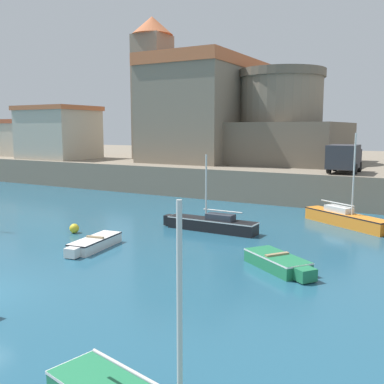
{
  "coord_description": "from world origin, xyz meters",
  "views": [
    {
      "loc": [
        14.84,
        -9.46,
        6.08
      ],
      "look_at": [
        0.78,
        15.45,
        2.0
      ],
      "focal_mm": 42.0,
      "sensor_mm": 36.0,
      "label": 1
    }
  ],
  "objects_px": {
    "sailboat_orange_7": "(347,218)",
    "church": "(207,108)",
    "mooring_buoy": "(74,228)",
    "fortress": "(280,130)",
    "sailboat_black_3": "(211,223)",
    "harbor_shed_near_wharf": "(59,132)",
    "truck_on_quay": "(344,157)",
    "dinghy_white_0": "(94,243)",
    "harbor_shed_mid_row": "(21,137)",
    "dinghy_green_6": "(279,262)"
  },
  "relations": [
    {
      "from": "mooring_buoy",
      "to": "truck_on_quay",
      "type": "xyz_separation_m",
      "value": [
        11.76,
        17.31,
        3.55
      ]
    },
    {
      "from": "harbor_shed_near_wharf",
      "to": "church",
      "type": "bearing_deg",
      "value": 25.77
    },
    {
      "from": "church",
      "to": "harbor_shed_near_wharf",
      "type": "relative_size",
      "value": 2.26
    },
    {
      "from": "mooring_buoy",
      "to": "harbor_shed_mid_row",
      "type": "relative_size",
      "value": 0.08
    },
    {
      "from": "church",
      "to": "harbor_shed_near_wharf",
      "type": "distance_m",
      "value": 17.21
    },
    {
      "from": "fortress",
      "to": "sailboat_orange_7",
      "type": "bearing_deg",
      "value": -58.56
    },
    {
      "from": "mooring_buoy",
      "to": "harbor_shed_mid_row",
      "type": "height_order",
      "value": "harbor_shed_mid_row"
    },
    {
      "from": "mooring_buoy",
      "to": "dinghy_white_0",
      "type": "bearing_deg",
      "value": -31.47
    },
    {
      "from": "mooring_buoy",
      "to": "fortress",
      "type": "xyz_separation_m",
      "value": [
        3.75,
        25.68,
        5.65
      ]
    },
    {
      "from": "dinghy_white_0",
      "to": "mooring_buoy",
      "type": "xyz_separation_m",
      "value": [
        -3.35,
        2.05,
        -0.02
      ]
    },
    {
      "from": "sailboat_black_3",
      "to": "mooring_buoy",
      "type": "height_order",
      "value": "sailboat_black_3"
    },
    {
      "from": "harbor_shed_mid_row",
      "to": "truck_on_quay",
      "type": "relative_size",
      "value": 1.55
    },
    {
      "from": "fortress",
      "to": "truck_on_quay",
      "type": "xyz_separation_m",
      "value": [
        8.01,
        -8.36,
        -2.1
      ]
    },
    {
      "from": "sailboat_orange_7",
      "to": "fortress",
      "type": "bearing_deg",
      "value": 121.44
    },
    {
      "from": "mooring_buoy",
      "to": "church",
      "type": "xyz_separation_m",
      "value": [
        -4.95,
        26.13,
        8.06
      ]
    },
    {
      "from": "sailboat_black_3",
      "to": "mooring_buoy",
      "type": "bearing_deg",
      "value": -146.54
    },
    {
      "from": "dinghy_green_6",
      "to": "truck_on_quay",
      "type": "height_order",
      "value": "truck_on_quay"
    },
    {
      "from": "sailboat_orange_7",
      "to": "church",
      "type": "bearing_deg",
      "value": 138.36
    },
    {
      "from": "dinghy_white_0",
      "to": "harbor_shed_mid_row",
      "type": "relative_size",
      "value": 0.61
    },
    {
      "from": "harbor_shed_near_wharf",
      "to": "dinghy_green_6",
      "type": "bearing_deg",
      "value": -30.6
    },
    {
      "from": "mooring_buoy",
      "to": "sailboat_black_3",
      "type": "bearing_deg",
      "value": 33.46
    },
    {
      "from": "fortress",
      "to": "church",
      "type": "bearing_deg",
      "value": 176.98
    },
    {
      "from": "fortress",
      "to": "harbor_shed_near_wharf",
      "type": "relative_size",
      "value": 1.59
    },
    {
      "from": "dinghy_white_0",
      "to": "harbor_shed_near_wharf",
      "type": "distance_m",
      "value": 31.9
    },
    {
      "from": "mooring_buoy",
      "to": "fortress",
      "type": "distance_m",
      "value": 26.56
    },
    {
      "from": "dinghy_green_6",
      "to": "mooring_buoy",
      "type": "bearing_deg",
      "value": 176.84
    },
    {
      "from": "harbor_shed_near_wharf",
      "to": "truck_on_quay",
      "type": "bearing_deg",
      "value": -2.56
    },
    {
      "from": "fortress",
      "to": "harbor_shed_near_wharf",
      "type": "bearing_deg",
      "value": -163.89
    },
    {
      "from": "harbor_shed_near_wharf",
      "to": "harbor_shed_mid_row",
      "type": "distance_m",
      "value": 8.15
    },
    {
      "from": "dinghy_white_0",
      "to": "dinghy_green_6",
      "type": "xyz_separation_m",
      "value": [
        9.27,
        1.35,
        0.03
      ]
    },
    {
      "from": "dinghy_white_0",
      "to": "truck_on_quay",
      "type": "height_order",
      "value": "truck_on_quay"
    },
    {
      "from": "fortress",
      "to": "harbor_shed_mid_row",
      "type": "relative_size",
      "value": 1.88
    },
    {
      "from": "church",
      "to": "dinghy_green_6",
      "type": "bearing_deg",
      "value": -56.79
    },
    {
      "from": "sailboat_black_3",
      "to": "truck_on_quay",
      "type": "bearing_deg",
      "value": 68.61
    },
    {
      "from": "mooring_buoy",
      "to": "harbor_shed_mid_row",
      "type": "bearing_deg",
      "value": 144.54
    },
    {
      "from": "sailboat_black_3",
      "to": "harbor_shed_near_wharf",
      "type": "height_order",
      "value": "harbor_shed_near_wharf"
    },
    {
      "from": "dinghy_green_6",
      "to": "truck_on_quay",
      "type": "xyz_separation_m",
      "value": [
        -0.86,
        18.01,
        3.5
      ]
    },
    {
      "from": "sailboat_orange_7",
      "to": "harbor_shed_mid_row",
      "type": "distance_m",
      "value": 43.24
    },
    {
      "from": "church",
      "to": "fortress",
      "type": "relative_size",
      "value": 1.42
    },
    {
      "from": "sailboat_orange_7",
      "to": "mooring_buoy",
      "type": "bearing_deg",
      "value": -144.17
    },
    {
      "from": "harbor_shed_near_wharf",
      "to": "truck_on_quay",
      "type": "height_order",
      "value": "harbor_shed_near_wharf"
    },
    {
      "from": "dinghy_green_6",
      "to": "dinghy_white_0",
      "type": "bearing_deg",
      "value": -171.7
    },
    {
      "from": "sailboat_orange_7",
      "to": "truck_on_quay",
      "type": "relative_size",
      "value": 1.39
    },
    {
      "from": "fortress",
      "to": "harbor_shed_near_wharf",
      "type": "height_order",
      "value": "fortress"
    },
    {
      "from": "harbor_shed_near_wharf",
      "to": "mooring_buoy",
      "type": "bearing_deg",
      "value": -42.79
    },
    {
      "from": "mooring_buoy",
      "to": "harbor_shed_near_wharf",
      "type": "distance_m",
      "value": 28.1
    },
    {
      "from": "mooring_buoy",
      "to": "truck_on_quay",
      "type": "distance_m",
      "value": 21.23
    },
    {
      "from": "fortress",
      "to": "harbor_shed_mid_row",
      "type": "height_order",
      "value": "fortress"
    },
    {
      "from": "sailboat_black_3",
      "to": "harbor_shed_near_wharf",
      "type": "xyz_separation_m",
      "value": [
        -26.97,
        14.31,
        5.16
      ]
    },
    {
      "from": "church",
      "to": "truck_on_quay",
      "type": "height_order",
      "value": "church"
    }
  ]
}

